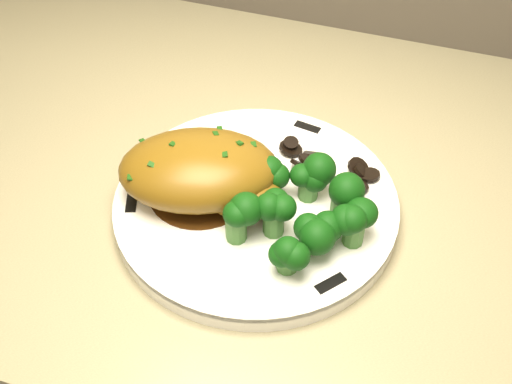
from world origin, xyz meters
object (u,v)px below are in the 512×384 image
(counter, at_px, (355,382))
(chicken_breast, at_px, (204,173))
(plate, at_px, (256,205))
(broccoli_florets, at_px, (292,208))

(counter, bearing_deg, chicken_breast, -155.85)
(counter, relative_size, chicken_breast, 10.23)
(plate, bearing_deg, broccoli_florets, -29.74)
(counter, bearing_deg, plate, -151.55)
(plate, height_order, chicken_breast, chicken_breast)
(broccoli_florets, bearing_deg, counter, 47.35)
(plate, xyz_separation_m, chicken_breast, (-0.05, -0.01, 0.04))
(chicken_breast, bearing_deg, broccoli_florets, -28.96)
(counter, xyz_separation_m, chicken_breast, (-0.19, -0.09, 0.48))
(plate, bearing_deg, chicken_breast, -168.61)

